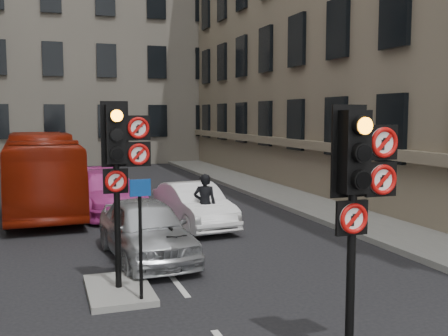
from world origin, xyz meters
TOP-DOWN VIEW (x-y plane):
  - pavement_right at (7.20, 12.00)m, footprint 3.00×50.00m
  - centre_island at (-1.20, 5.00)m, footprint 1.20×2.00m
  - building_far at (0.00, 38.00)m, footprint 30.00×14.00m
  - signal_near at (1.49, 0.99)m, footprint 0.91×0.40m
  - signal_far at (-1.11, 4.99)m, footprint 0.91×0.40m
  - car_silver at (-0.25, 7.23)m, footprint 2.03×4.38m
  - car_white at (1.81, 10.35)m, footprint 1.82×4.17m
  - car_pink at (-0.47, 13.49)m, footprint 2.49×5.22m
  - bus_red at (-2.65, 15.29)m, footprint 2.69×10.02m
  - motorcycle at (0.13, 6.00)m, footprint 0.49×1.58m
  - motorcyclist at (1.81, 9.17)m, footprint 0.74×0.60m
  - info_sign at (-0.90, 4.18)m, footprint 0.38×0.12m

SIDE VIEW (x-z plane):
  - centre_island at x=-1.20m, z-range 0.00..0.12m
  - pavement_right at x=7.20m, z-range 0.00..0.16m
  - motorcycle at x=0.13m, z-range 0.00..0.94m
  - car_white at x=1.81m, z-range 0.00..1.33m
  - car_silver at x=-0.25m, z-range 0.00..1.45m
  - car_pink at x=-0.47m, z-range 0.00..1.47m
  - motorcyclist at x=1.81m, z-range 0.00..1.77m
  - bus_red at x=-2.65m, z-range 0.00..2.77m
  - info_sign at x=-0.90m, z-range 0.44..2.63m
  - signal_near at x=1.49m, z-range 0.79..4.37m
  - signal_far at x=-1.11m, z-range 0.91..4.49m
  - building_far at x=0.00m, z-range 0.00..20.00m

